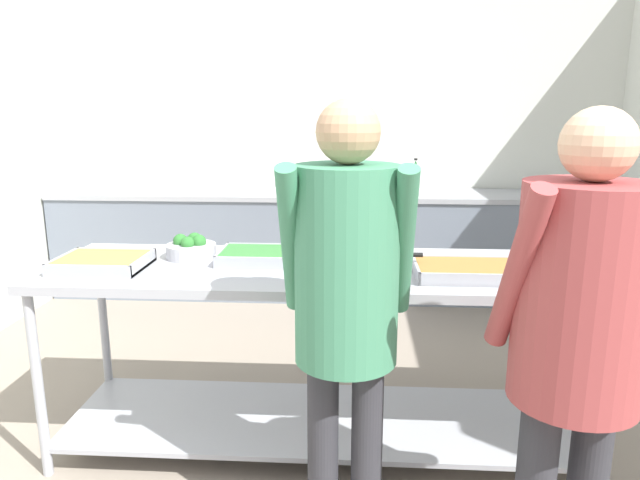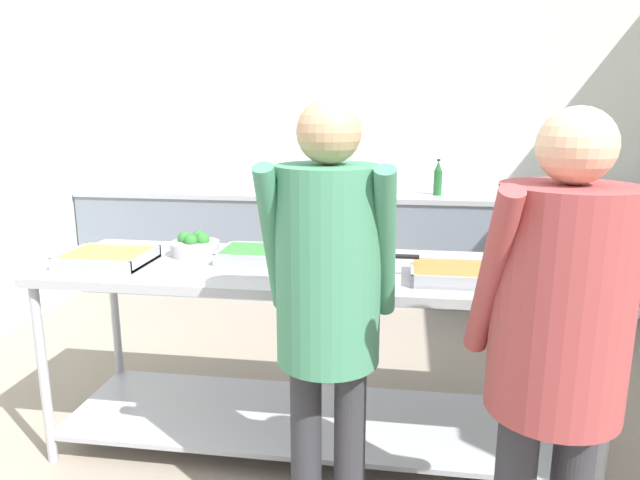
{
  "view_description": "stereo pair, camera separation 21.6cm",
  "coord_description": "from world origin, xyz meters",
  "px_view_note": "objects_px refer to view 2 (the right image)",
  "views": [
    {
      "loc": [
        0.16,
        -1.11,
        1.59
      ],
      "look_at": [
        -0.0,
        1.48,
        0.99
      ],
      "focal_mm": 32.0,
      "sensor_mm": 36.0,
      "label": 1
    },
    {
      "loc": [
        0.38,
        -1.08,
        1.59
      ],
      "look_at": [
        -0.0,
        1.48,
        0.99
      ],
      "focal_mm": 32.0,
      "sensor_mm": 36.0,
      "label": 2
    }
  ],
  "objects_px": {
    "serving_tray_greens": "(107,258)",
    "water_bottle": "(438,179)",
    "serving_tray_roast": "(468,275)",
    "broccoli_bowl": "(195,246)",
    "sauce_pan": "(356,263)",
    "plate_stack": "(559,270)",
    "serving_tray_vegetables": "(265,255)",
    "guest_serving_right": "(328,287)",
    "guest_serving_left": "(558,328)"
  },
  "relations": [
    {
      "from": "plate_stack",
      "to": "guest_serving_right",
      "type": "height_order",
      "value": "guest_serving_right"
    },
    {
      "from": "broccoli_bowl",
      "to": "water_bottle",
      "type": "relative_size",
      "value": 0.81
    },
    {
      "from": "broccoli_bowl",
      "to": "sauce_pan",
      "type": "height_order",
      "value": "broccoli_bowl"
    },
    {
      "from": "serving_tray_roast",
      "to": "sauce_pan",
      "type": "bearing_deg",
      "value": 177.79
    },
    {
      "from": "broccoli_bowl",
      "to": "guest_serving_right",
      "type": "bearing_deg",
      "value": -45.0
    },
    {
      "from": "sauce_pan",
      "to": "guest_serving_left",
      "type": "relative_size",
      "value": 0.25
    },
    {
      "from": "serving_tray_greens",
      "to": "water_bottle",
      "type": "height_order",
      "value": "water_bottle"
    },
    {
      "from": "broccoli_bowl",
      "to": "guest_serving_left",
      "type": "height_order",
      "value": "guest_serving_left"
    },
    {
      "from": "guest_serving_left",
      "to": "guest_serving_right",
      "type": "xyz_separation_m",
      "value": [
        -0.69,
        0.21,
        0.02
      ]
    },
    {
      "from": "water_bottle",
      "to": "broccoli_bowl",
      "type": "bearing_deg",
      "value": -120.72
    },
    {
      "from": "guest_serving_right",
      "to": "water_bottle",
      "type": "distance_m",
      "value": 2.95
    },
    {
      "from": "guest_serving_left",
      "to": "guest_serving_right",
      "type": "distance_m",
      "value": 0.73
    },
    {
      "from": "serving_tray_vegetables",
      "to": "serving_tray_roast",
      "type": "xyz_separation_m",
      "value": [
        0.91,
        -0.19,
        0.0
      ]
    },
    {
      "from": "serving_tray_roast",
      "to": "water_bottle",
      "type": "bearing_deg",
      "value": 90.06
    },
    {
      "from": "sauce_pan",
      "to": "plate_stack",
      "type": "distance_m",
      "value": 0.86
    },
    {
      "from": "serving_tray_vegetables",
      "to": "guest_serving_left",
      "type": "relative_size",
      "value": 0.26
    },
    {
      "from": "sauce_pan",
      "to": "guest_serving_right",
      "type": "distance_m",
      "value": 0.54
    },
    {
      "from": "serving_tray_greens",
      "to": "guest_serving_right",
      "type": "bearing_deg",
      "value": -26.44
    },
    {
      "from": "broccoli_bowl",
      "to": "guest_serving_left",
      "type": "xyz_separation_m",
      "value": [
        1.45,
        -0.97,
        0.04
      ]
    },
    {
      "from": "serving_tray_roast",
      "to": "water_bottle",
      "type": "distance_m",
      "value": 2.39
    },
    {
      "from": "serving_tray_roast",
      "to": "guest_serving_left",
      "type": "bearing_deg",
      "value": -76.58
    },
    {
      "from": "serving_tray_greens",
      "to": "serving_tray_vegetables",
      "type": "bearing_deg",
      "value": 12.56
    },
    {
      "from": "serving_tray_greens",
      "to": "serving_tray_roast",
      "type": "distance_m",
      "value": 1.62
    },
    {
      "from": "plate_stack",
      "to": "water_bottle",
      "type": "bearing_deg",
      "value": 99.73
    },
    {
      "from": "serving_tray_roast",
      "to": "guest_serving_right",
      "type": "distance_m",
      "value": 0.74
    },
    {
      "from": "serving_tray_greens",
      "to": "serving_tray_roast",
      "type": "relative_size",
      "value": 0.81
    },
    {
      "from": "water_bottle",
      "to": "serving_tray_vegetables",
      "type": "bearing_deg",
      "value": -112.52
    },
    {
      "from": "serving_tray_roast",
      "to": "water_bottle",
      "type": "relative_size",
      "value": 1.63
    },
    {
      "from": "plate_stack",
      "to": "water_bottle",
      "type": "height_order",
      "value": "water_bottle"
    },
    {
      "from": "broccoli_bowl",
      "to": "guest_serving_left",
      "type": "bearing_deg",
      "value": -33.8
    },
    {
      "from": "serving_tray_greens",
      "to": "guest_serving_left",
      "type": "distance_m",
      "value": 1.95
    },
    {
      "from": "broccoli_bowl",
      "to": "guest_serving_right",
      "type": "xyz_separation_m",
      "value": [
        0.76,
        -0.76,
        0.06
      ]
    },
    {
      "from": "broccoli_bowl",
      "to": "plate_stack",
      "type": "relative_size",
      "value": 1.03
    },
    {
      "from": "plate_stack",
      "to": "guest_serving_left",
      "type": "bearing_deg",
      "value": -104.32
    },
    {
      "from": "serving_tray_roast",
      "to": "serving_tray_vegetables",
      "type": "bearing_deg",
      "value": 168.03
    },
    {
      "from": "plate_stack",
      "to": "serving_tray_vegetables",
      "type": "bearing_deg",
      "value": 176.43
    },
    {
      "from": "serving_tray_vegetables",
      "to": "water_bottle",
      "type": "xyz_separation_m",
      "value": [
        0.91,
        2.2,
        0.12
      ]
    },
    {
      "from": "sauce_pan",
      "to": "water_bottle",
      "type": "xyz_separation_m",
      "value": [
        0.47,
        2.37,
        0.09
      ]
    },
    {
      "from": "water_bottle",
      "to": "serving_tray_roast",
      "type": "bearing_deg",
      "value": -89.94
    },
    {
      "from": "serving_tray_greens",
      "to": "guest_serving_right",
      "type": "relative_size",
      "value": 0.24
    },
    {
      "from": "serving_tray_vegetables",
      "to": "sauce_pan",
      "type": "height_order",
      "value": "sauce_pan"
    },
    {
      "from": "serving_tray_greens",
      "to": "plate_stack",
      "type": "height_order",
      "value": "plate_stack"
    },
    {
      "from": "serving_tray_greens",
      "to": "guest_serving_right",
      "type": "xyz_separation_m",
      "value": [
        1.1,
        -0.55,
        0.08
      ]
    },
    {
      "from": "serving_tray_roast",
      "to": "guest_serving_left",
      "type": "distance_m",
      "value": 0.75
    },
    {
      "from": "serving_tray_greens",
      "to": "serving_tray_vegetables",
      "type": "height_order",
      "value": "same"
    },
    {
      "from": "guest_serving_left",
      "to": "guest_serving_right",
      "type": "bearing_deg",
      "value": 162.86
    },
    {
      "from": "serving_tray_vegetables",
      "to": "plate_stack",
      "type": "bearing_deg",
      "value": -3.57
    },
    {
      "from": "broccoli_bowl",
      "to": "serving_tray_roast",
      "type": "xyz_separation_m",
      "value": [
        1.28,
        -0.24,
        -0.02
      ]
    },
    {
      "from": "broccoli_bowl",
      "to": "serving_tray_roast",
      "type": "distance_m",
      "value": 1.3
    },
    {
      "from": "serving_tray_greens",
      "to": "serving_tray_roast",
      "type": "xyz_separation_m",
      "value": [
        1.62,
        -0.04,
        0.0
      ]
    }
  ]
}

